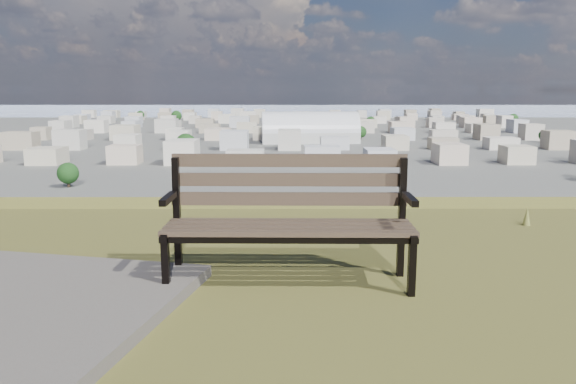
{
  "coord_description": "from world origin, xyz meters",
  "views": [
    {
      "loc": [
        -0.03,
        -2.32,
        26.35
      ],
      "look_at": [
        -0.01,
        3.43,
        25.3
      ],
      "focal_mm": 35.0,
      "sensor_mm": 36.0,
      "label": 1
    }
  ],
  "objects": [
    {
      "name": "park_bench",
      "position": [
        -0.01,
        1.53,
        25.5
      ],
      "size": [
        1.71,
        0.57,
        0.89
      ],
      "rotation": [
        0.0,
        0.0,
        -0.02
      ],
      "color": "#463728",
      "rests_on": "hilltop_mesa"
    },
    {
      "name": "arena",
      "position": [
        11.81,
        284.12,
        4.84
      ],
      "size": [
        50.01,
        24.05,
        20.53
      ],
      "rotation": [
        0.0,
        0.0,
        0.07
      ],
      "color": "#B3B3AF",
      "rests_on": "ground"
    },
    {
      "name": "city_blocks",
      "position": [
        0.0,
        394.44,
        3.5
      ],
      "size": [
        395.0,
        361.0,
        7.0
      ],
      "color": "beige",
      "rests_on": "ground"
    },
    {
      "name": "city_trees",
      "position": [
        -26.39,
        319.0,
        4.83
      ],
      "size": [
        406.52,
        387.2,
        9.98
      ],
      "color": "#322519",
      "rests_on": "ground"
    },
    {
      "name": "bay_water",
      "position": [
        0.0,
        900.0,
        0.0
      ],
      "size": [
        2400.0,
        700.0,
        0.12
      ],
      "primitive_type": "cube",
      "color": "#93A7BB",
      "rests_on": "ground"
    },
    {
      "name": "far_hills",
      "position": [
        -60.92,
        1402.93,
        25.47
      ],
      "size": [
        2050.0,
        340.0,
        60.0
      ],
      "color": "#878EA8",
      "rests_on": "ground"
    }
  ]
}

